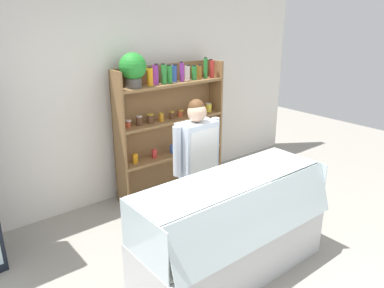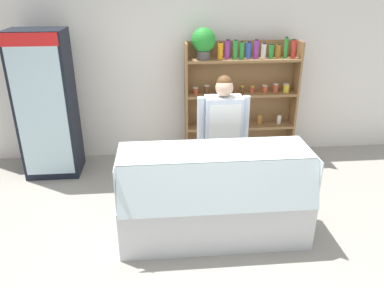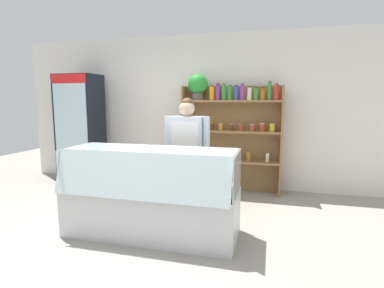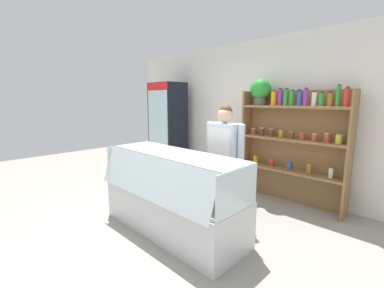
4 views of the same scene
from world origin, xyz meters
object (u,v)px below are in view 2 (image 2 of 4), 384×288
(deli_display_case, at_px, (213,210))
(shelving_unit, at_px, (234,84))
(drinks_fridge, at_px, (47,106))
(shop_clerk, at_px, (223,129))

(deli_display_case, bearing_deg, shelving_unit, 73.88)
(drinks_fridge, xyz_separation_m, deli_display_case, (2.07, -1.68, -0.69))
(drinks_fridge, height_order, shop_clerk, drinks_fridge)
(shelving_unit, distance_m, shop_clerk, 1.22)
(deli_display_case, relative_size, shop_clerk, 1.25)
(drinks_fridge, xyz_separation_m, shelving_unit, (2.63, 0.24, 0.17))
(shelving_unit, bearing_deg, deli_display_case, -106.12)
(shelving_unit, height_order, shop_clerk, shelving_unit)
(shelving_unit, xyz_separation_m, deli_display_case, (-0.56, -1.92, -0.87))
(drinks_fridge, height_order, deli_display_case, drinks_fridge)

